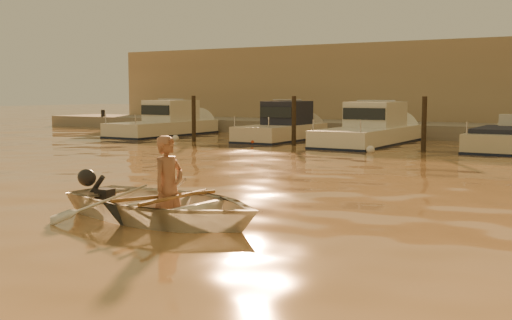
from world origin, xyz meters
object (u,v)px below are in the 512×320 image
Objects in this scene: person at (168,188)px; moored_boat_3 at (506,144)px; dinghy at (164,204)px; moored_boat_0 at (163,123)px; moored_boat_1 at (281,126)px; moored_boat_2 at (369,129)px; waterfront_building at (500,88)px.

moored_boat_3 is at bearing -3.19° from person.
moored_boat_3 is (2.54, 16.92, -0.05)m from dinghy.
moored_boat_0 is at bearing 44.07° from dinghy.
moored_boat_0 is at bearing 180.00° from moored_boat_1.
person is 0.24× the size of moored_boat_0.
moored_boat_0 is 16.27m from moored_boat_3.
moored_boat_3 is (9.52, 0.00, -0.40)m from moored_boat_1.
moored_boat_2 is at bearing 14.81° from person.
person is 17.11m from moored_boat_3.
moored_boat_2 is 11.57m from waterfront_building.
person is 0.22× the size of moored_boat_2.
moored_boat_1 is (6.75, 0.00, 0.00)m from moored_boat_0.
moored_boat_2 is (-2.92, 16.93, 0.06)m from person.
moored_boat_2 is (10.91, 0.00, 0.00)m from moored_boat_0.
moored_boat_0 is at bearing -141.88° from waterfront_building.
dinghy is 0.53× the size of moored_boat_0.
moored_boat_2 is at bearing 0.00° from moored_boat_1.
dinghy is 18.31m from moored_boat_1.
moored_boat_1 and moored_boat_2 have the same top height.
moored_boat_0 is 0.16× the size of waterfront_building.
waterfront_building is at bearing 56.54° from moored_boat_1.
person is 21.86m from moored_boat_0.
dinghy is 17.16m from moored_boat_2.
dinghy is 0.30m from person.
moored_boat_1 is at bearing 0.00° from moored_boat_0.
person is 17.18m from moored_boat_2.
dinghy is at bearing -67.59° from moored_boat_1.
dinghy is 0.63× the size of moored_boat_3.
person is at bearing -90.00° from dinghy.
waterfront_building reaches higher than person.
moored_boat_3 is at bearing -3.52° from dinghy.
dinghy is 0.62× the size of moored_boat_1.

